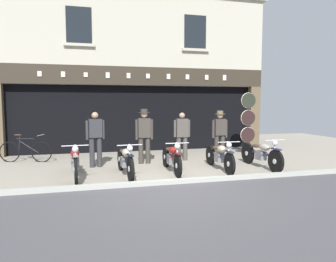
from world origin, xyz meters
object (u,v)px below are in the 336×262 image
motorcycle_left (75,161)px  tyre_sign_pole (248,118)px  advert_board_near (71,104)px  motorcycle_center_right (220,156)px  motorcycle_right (261,154)px  motorcycle_center (172,157)px  leaning_bicycle (25,151)px  salesman_left (95,137)px  salesman_right (182,134)px  motorcycle_center_left (125,160)px  assistant_far_right (220,132)px  shopkeeper_center (144,133)px

motorcycle_left → tyre_sign_pole: size_ratio=0.92×
advert_board_near → motorcycle_center_right: bearing=-44.4°
motorcycle_left → motorcycle_right: bearing=175.3°
motorcycle_left → motorcycle_center: bearing=176.9°
motorcycle_center → motorcycle_center_right: motorcycle_center is taller
leaning_bicycle → motorcycle_right: bearing=83.5°
salesman_left → tyre_sign_pole: tyre_sign_pole is taller
motorcycle_center_right → motorcycle_right: 1.30m
tyre_sign_pole → salesman_right: bearing=-167.8°
motorcycle_center_left → advert_board_near: (-1.55, 4.23, 1.44)m
motorcycle_center → assistant_far_right: (2.14, 1.61, 0.50)m
salesman_right → advert_board_near: (-3.64, 2.47, 0.98)m
motorcycle_center → shopkeeper_center: shopkeeper_center is taller
motorcycle_center_left → motorcycle_center: 1.31m
shopkeeper_center → leaning_bicycle: (-3.72, 1.23, -0.60)m
motorcycle_center_right → salesman_right: salesman_right is taller
tyre_sign_pole → shopkeeper_center: bearing=-168.5°
leaning_bicycle → advert_board_near: bearing=151.8°
motorcycle_right → salesman_left: bearing=-18.7°
motorcycle_right → assistant_far_right: bearing=-74.7°
motorcycle_center → tyre_sign_pole: bearing=-147.1°
motorcycle_right → shopkeeper_center: bearing=-28.0°
motorcycle_left → shopkeeper_center: size_ratio=1.23×
motorcycle_center → leaning_bicycle: 4.99m
advert_board_near → motorcycle_left: bearing=-86.2°
motorcycle_center_left → salesman_right: salesman_right is taller
salesman_left → advert_board_near: bearing=-83.0°
shopkeeper_center → advert_board_near: bearing=-45.5°
motorcycle_left → assistant_far_right: (4.72, 1.63, 0.48)m
motorcycle_left → leaning_bicycle: bearing=-61.3°
motorcycle_center_right → motorcycle_center_left: bearing=2.8°
assistant_far_right → tyre_sign_pole: 1.58m
salesman_left → leaning_bicycle: size_ratio=0.98×
motorcycle_left → salesman_right: bearing=-157.5°
assistant_far_right → shopkeeper_center: bearing=4.6°
motorcycle_left → motorcycle_center_left: size_ratio=1.03×
leaning_bicycle → motorcycle_center_right: bearing=79.5°
motorcycle_center → motorcycle_right: 2.71m
motorcycle_center_right → salesman_left: size_ratio=1.25×
motorcycle_center → leaning_bicycle: bearing=-30.9°
motorcycle_center → shopkeeper_center: (-0.52, 1.39, 0.55)m
motorcycle_left → tyre_sign_pole: tyre_sign_pole is taller
motorcycle_center_right → shopkeeper_center: (-1.93, 1.47, 0.55)m
tyre_sign_pole → motorcycle_center_left: bearing=-154.1°
salesman_left → motorcycle_left: bearing=57.2°
motorcycle_left → salesman_left: (0.55, 1.24, 0.48)m
motorcycle_center_left → assistant_far_right: 3.90m
tyre_sign_pole → motorcycle_right: bearing=-109.5°
salesman_right → salesman_left: bearing=11.1°
salesman_right → motorcycle_center_left: bearing=43.1°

